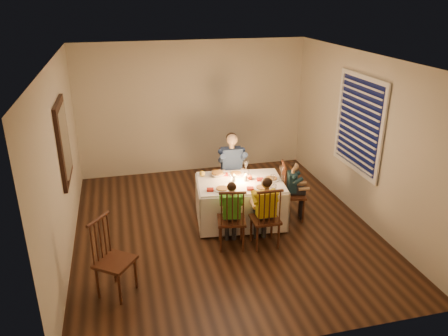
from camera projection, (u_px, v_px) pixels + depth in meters
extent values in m
plane|color=black|center=(224.00, 228.00, 6.84)|extent=(5.00, 5.00, 0.00)
cube|color=beige|center=(61.00, 163.00, 5.85)|extent=(0.02, 5.00, 2.60)
cube|color=beige|center=(363.00, 138.00, 6.85)|extent=(0.02, 5.00, 2.60)
cube|color=beige|center=(193.00, 108.00, 8.60)|extent=(4.50, 0.02, 2.60)
plane|color=white|center=(224.00, 58.00, 5.86)|extent=(5.00, 5.00, 0.00)
cube|color=white|center=(240.00, 183.00, 6.78)|extent=(1.41, 1.08, 0.04)
cube|color=white|center=(236.00, 189.00, 7.34)|extent=(1.34, 0.18, 0.64)
cube|color=white|center=(245.00, 216.00, 6.46)|extent=(1.34, 0.18, 0.64)
cube|color=white|center=(281.00, 199.00, 6.98)|extent=(0.13, 0.97, 0.64)
cube|color=white|center=(198.00, 204.00, 6.82)|extent=(0.13, 0.97, 0.64)
cylinder|color=white|center=(236.00, 174.00, 7.01)|extent=(0.29, 0.29, 0.02)
cylinder|color=white|center=(222.00, 189.00, 6.47)|extent=(0.29, 0.29, 0.02)
cylinder|color=white|center=(262.00, 188.00, 6.51)|extent=(0.29, 0.29, 0.02)
cylinder|color=white|center=(271.00, 179.00, 6.82)|extent=(0.29, 0.29, 0.02)
cylinder|color=silver|center=(234.00, 179.00, 6.74)|extent=(0.06, 0.06, 0.10)
cylinder|color=silver|center=(246.00, 178.00, 6.76)|extent=(0.06, 0.06, 0.10)
sphere|color=yellow|center=(202.00, 174.00, 6.94)|extent=(0.09, 0.09, 0.09)
sphere|color=#FB5515|center=(250.00, 177.00, 6.81)|extent=(0.08, 0.08, 0.08)
imported|color=white|center=(217.00, 174.00, 6.95)|extent=(0.28, 0.28, 0.06)
cube|color=black|center=(63.00, 142.00, 6.05)|extent=(0.05, 0.95, 1.15)
cube|color=white|center=(65.00, 142.00, 6.06)|extent=(0.01, 0.78, 0.98)
cube|color=black|center=(360.00, 124.00, 6.86)|extent=(0.01, 1.20, 1.40)
cube|color=white|center=(359.00, 124.00, 6.86)|extent=(0.03, 1.34, 1.54)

